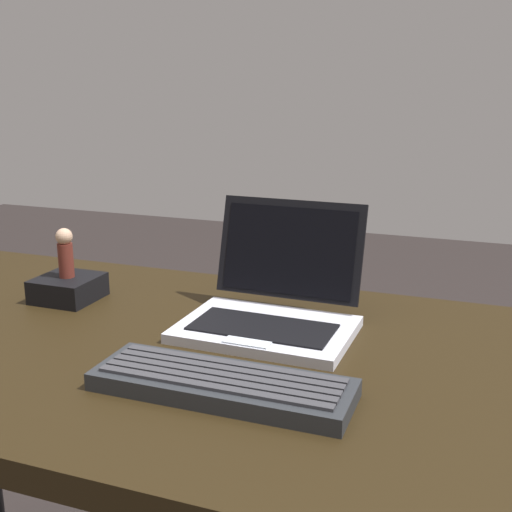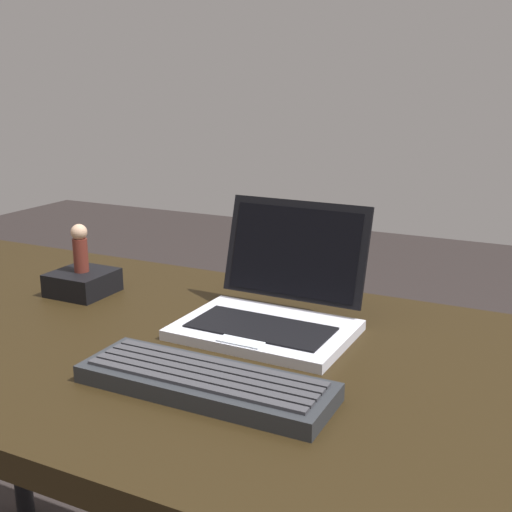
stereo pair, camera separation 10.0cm
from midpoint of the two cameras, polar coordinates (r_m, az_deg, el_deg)
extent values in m
cube|color=black|center=(0.97, -4.79, -9.44)|extent=(1.69, 0.69, 0.04)
cube|color=silver|center=(1.02, -1.96, -6.56)|extent=(0.27, 0.19, 0.02)
cube|color=black|center=(1.00, -2.28, -6.33)|extent=(0.22, 0.11, 0.00)
cube|color=silver|center=(0.95, -3.72, -7.56)|extent=(0.07, 0.03, 0.00)
cube|color=black|center=(1.08, 0.37, 0.59)|extent=(0.25, 0.06, 0.16)
cube|color=black|center=(1.08, 0.28, 0.45)|extent=(0.23, 0.05, 0.14)
cube|color=#4CF259|center=(1.08, 0.26, 0.29)|extent=(0.21, 0.01, 0.01)
cube|color=#282B2F|center=(0.84, -6.48, -11.31)|extent=(0.34, 0.11, 0.02)
cube|color=#38383D|center=(0.80, -7.66, -11.44)|extent=(0.31, 0.01, 0.00)
cube|color=#38383D|center=(0.82, -7.07, -10.94)|extent=(0.31, 0.01, 0.00)
cube|color=#38383D|center=(0.83, -6.51, -10.45)|extent=(0.31, 0.01, 0.00)
cube|color=#38383D|center=(0.85, -5.97, -9.98)|extent=(0.31, 0.01, 0.00)
cube|color=#38383D|center=(0.86, -5.44, -9.52)|extent=(0.31, 0.01, 0.00)
cube|color=black|center=(1.23, -18.50, -2.75)|extent=(0.11, 0.11, 0.04)
cylinder|color=maroon|center=(1.22, -18.71, -0.39)|extent=(0.03, 0.03, 0.06)
sphere|color=tan|center=(1.21, -18.88, 1.61)|extent=(0.03, 0.03, 0.03)
camera|label=1|loc=(0.05, -92.86, -0.78)|focal=45.33mm
camera|label=2|loc=(0.05, 87.14, 0.78)|focal=45.33mm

